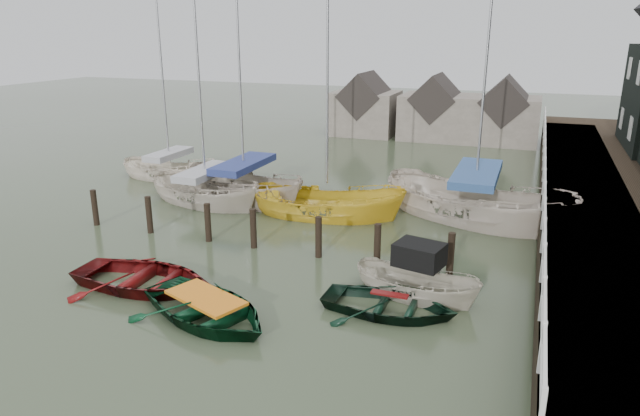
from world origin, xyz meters
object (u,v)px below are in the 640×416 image
at_px(rowboat_dkgreen, 389,313).
at_px(sailboat_d, 473,218).
at_px(sailboat_a, 207,201).
at_px(sailboat_e, 171,177).
at_px(rowboat_green, 207,319).
at_px(sailboat_b, 245,198).
at_px(sailboat_c, 327,215).
at_px(rowboat_red, 145,288).
at_px(motorboat, 416,292).

height_order(rowboat_dkgreen, sailboat_d, sailboat_d).
bearing_deg(sailboat_a, sailboat_e, 66.61).
height_order(rowboat_green, sailboat_b, sailboat_b).
distance_m(sailboat_c, sailboat_e, 9.92).
bearing_deg(sailboat_e, sailboat_b, -112.13).
distance_m(rowboat_green, sailboat_a, 10.63).
relative_size(rowboat_red, sailboat_e, 0.42).
xyz_separation_m(sailboat_b, sailboat_e, (-5.28, 1.97, 0.01)).
bearing_deg(sailboat_d, sailboat_e, 108.10).
distance_m(rowboat_dkgreen, sailboat_c, 8.49).
relative_size(rowboat_red, sailboat_d, 0.36).
relative_size(sailboat_b, sailboat_c, 1.34).
height_order(sailboat_a, sailboat_d, sailboat_d).
distance_m(rowboat_dkgreen, sailboat_b, 11.86).
bearing_deg(rowboat_red, sailboat_b, 7.03).
xyz_separation_m(rowboat_red, motorboat, (7.56, 2.26, 0.12)).
distance_m(sailboat_b, sailboat_c, 4.31).
xyz_separation_m(sailboat_a, sailboat_c, (5.51, 0.23, -0.06)).
height_order(rowboat_green, sailboat_c, sailboat_c).
bearing_deg(rowboat_green, rowboat_dkgreen, -43.80).
xyz_separation_m(rowboat_green, sailboat_d, (5.57, 10.93, 0.06)).
bearing_deg(sailboat_d, motorboat, -162.85).
relative_size(rowboat_dkgreen, sailboat_b, 0.28).
relative_size(sailboat_a, sailboat_b, 0.91).
relative_size(rowboat_green, sailboat_c, 0.44).
relative_size(rowboat_dkgreen, sailboat_a, 0.31).
distance_m(rowboat_green, sailboat_b, 11.03).
height_order(sailboat_c, sailboat_e, sailboat_e).
xyz_separation_m(rowboat_red, sailboat_e, (-6.82, 11.12, 0.07)).
height_order(sailboat_b, sailboat_d, sailboat_b).
bearing_deg(rowboat_red, sailboat_d, -42.49).
bearing_deg(rowboat_dkgreen, sailboat_e, 54.16).
relative_size(rowboat_green, rowboat_dkgreen, 1.17).
distance_m(rowboat_red, rowboat_green, 2.91).
distance_m(rowboat_dkgreen, sailboat_a, 12.16).
bearing_deg(rowboat_dkgreen, sailboat_c, 31.49).
relative_size(rowboat_red, rowboat_dkgreen, 1.21).
bearing_deg(rowboat_green, sailboat_c, 21.57).
bearing_deg(sailboat_c, rowboat_red, 156.71).
distance_m(rowboat_green, rowboat_dkgreen, 4.81).
height_order(rowboat_green, rowboat_dkgreen, rowboat_green).
height_order(rowboat_green, sailboat_a, sailboat_a).
bearing_deg(rowboat_dkgreen, sailboat_a, 54.85).
height_order(sailboat_c, sailboat_d, sailboat_d).
bearing_deg(rowboat_red, sailboat_e, 28.98).
bearing_deg(motorboat, sailboat_b, 65.53).
bearing_deg(sailboat_a, rowboat_red, -146.33).
xyz_separation_m(sailboat_a, sailboat_b, (1.29, 1.11, -0.00)).
bearing_deg(sailboat_e, rowboat_red, -150.15).
bearing_deg(rowboat_green, sailboat_d, -5.79).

